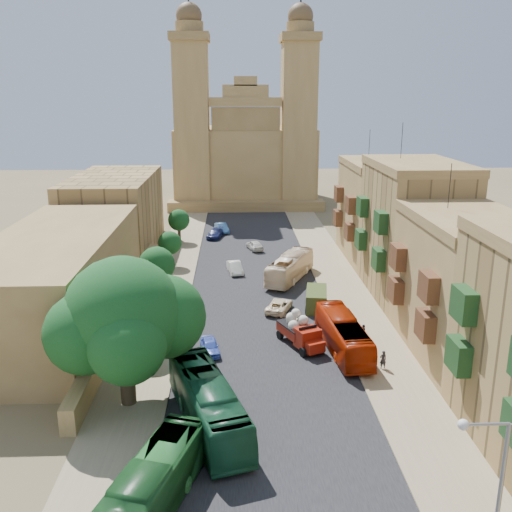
{
  "coord_description": "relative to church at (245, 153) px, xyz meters",
  "views": [
    {
      "loc": [
        -2.25,
        -30.78,
        20.1
      ],
      "look_at": [
        0.0,
        26.0,
        4.0
      ],
      "focal_mm": 40.0,
      "sensor_mm": 36.0,
      "label": 1
    }
  ],
  "objects": [
    {
      "name": "car_white_b",
      "position": [
        0.5,
        -35.48,
        -8.86
      ],
      "size": [
        2.55,
        4.12,
        1.31
      ],
      "primitive_type": "imported",
      "rotation": [
        0.0,
        0.0,
        3.42
      ],
      "color": "silver",
      "rests_on": "ground"
    },
    {
      "name": "west_wall",
      "position": [
        -12.5,
        -58.61,
        -8.62
      ],
      "size": [
        1.0,
        40.0,
        1.8
      ],
      "primitive_type": "cube",
      "color": "olive",
      "rests_on": "ground"
    },
    {
      "name": "olive_pickup",
      "position": [
        5.7,
        -57.42,
        -8.61
      ],
      "size": [
        2.62,
        4.74,
        1.86
      ],
      "color": "#3D4E1D",
      "rests_on": "ground"
    },
    {
      "name": "street_tree_b",
      "position": [
        -10.0,
        -54.61,
        -5.76
      ],
      "size": [
        3.64,
        3.64,
        5.6
      ],
      "color": "#3A2C1D",
      "rests_on": "ground"
    },
    {
      "name": "west_building_mid",
      "position": [
        -18.0,
        -34.61,
        -4.52
      ],
      "size": [
        10.0,
        22.0,
        10.0
      ],
      "primitive_type": "cube",
      "color": "#A27F49",
      "rests_on": "ground"
    },
    {
      "name": "street_tree_c",
      "position": [
        -10.0,
        -42.61,
        -6.62
      ],
      "size": [
        2.82,
        2.82,
        4.34
      ],
      "color": "#3A2C1D",
      "rests_on": "ground"
    },
    {
      "name": "bus_green_north",
      "position": [
        -4.0,
        -77.61,
        -7.93
      ],
      "size": [
        5.94,
        11.67,
        3.17
      ],
      "primitive_type": "imported",
      "rotation": [
        0.0,
        0.0,
        0.3
      ],
      "color": "#1B5635",
      "rests_on": "ground"
    },
    {
      "name": "road_surface",
      "position": [
        0.0,
        -48.61,
        -9.51
      ],
      "size": [
        14.0,
        140.0,
        0.01
      ],
      "primitive_type": "cube",
      "color": "black",
      "rests_on": "ground"
    },
    {
      "name": "street_tree_a",
      "position": [
        -10.0,
        -66.61,
        -5.94
      ],
      "size": [
        3.47,
        3.47,
        5.33
      ],
      "color": "#3A2C1D",
      "rests_on": "ground"
    },
    {
      "name": "townhouse_d",
      "position": [
        15.95,
        -39.61,
        -3.36
      ],
      "size": [
        9.0,
        14.0,
        15.9
      ],
      "color": "olive",
      "rests_on": "ground"
    },
    {
      "name": "car_white_a",
      "position": [
        -2.2,
        -45.62,
        -8.86
      ],
      "size": [
        2.04,
        4.13,
        1.3
      ],
      "primitive_type": "imported",
      "rotation": [
        0.0,
        0.0,
        0.17
      ],
      "color": "white",
      "rests_on": "ground"
    },
    {
      "name": "sidewalk_west",
      "position": [
        -9.5,
        -48.61,
        -9.51
      ],
      "size": [
        5.0,
        140.0,
        0.01
      ],
      "primitive_type": "cube",
      "color": "#8E7D5D",
      "rests_on": "ground"
    },
    {
      "name": "red_truck",
      "position": [
        3.14,
        -66.03,
        -8.2
      ],
      "size": [
        3.76,
        5.4,
        3.0
      ],
      "color": "maroon",
      "rests_on": "ground"
    },
    {
      "name": "car_dkblue",
      "position": [
        -5.0,
        -28.62,
        -8.88
      ],
      "size": [
        2.72,
        4.68,
        1.28
      ],
      "primitive_type": "imported",
      "rotation": [
        0.0,
        0.0,
        -0.22
      ],
      "color": "#141C4C",
      "rests_on": "ground"
    },
    {
      "name": "car_cream",
      "position": [
        2.01,
        -58.13,
        -8.93
      ],
      "size": [
        3.2,
        4.6,
        1.17
      ],
      "primitive_type": "imported",
      "rotation": [
        0.0,
        0.0,
        2.81
      ],
      "color": "#FFE6BE",
      "rests_on": "ground"
    },
    {
      "name": "streetlamp",
      "position": [
        7.72,
        -90.61,
        -4.31
      ],
      "size": [
        2.11,
        0.44,
        8.22
      ],
      "color": "gray",
      "rests_on": "ground"
    },
    {
      "name": "bus_red_east",
      "position": [
        6.5,
        -67.11,
        -8.1
      ],
      "size": [
        3.2,
        10.32,
        2.83
      ],
      "primitive_type": "imported",
      "rotation": [
        0.0,
        0.0,
        3.22
      ],
      "color": "#B22505",
      "rests_on": "ground"
    },
    {
      "name": "kerb_west",
      "position": [
        -7.0,
        -48.61,
        -9.46
      ],
      "size": [
        0.25,
        140.0,
        0.12
      ],
      "primitive_type": "cube",
      "color": "#8E7D5D",
      "rests_on": "ground"
    },
    {
      "name": "ground",
      "position": [
        0.0,
        -78.61,
        -9.52
      ],
      "size": [
        260.0,
        260.0,
        0.0
      ],
      "primitive_type": "plane",
      "color": "brown"
    },
    {
      "name": "car_blue_b",
      "position": [
        -4.1,
        -25.04,
        -8.83
      ],
      "size": [
        2.41,
        4.37,
        1.36
      ],
      "primitive_type": "imported",
      "rotation": [
        0.0,
        0.0,
        0.25
      ],
      "color": "teal",
      "rests_on": "ground"
    },
    {
      "name": "bus_green_south",
      "position": [
        -6.5,
        -85.41,
        -8.08
      ],
      "size": [
        5.48,
        10.55,
        2.87
      ],
      "primitive_type": "imported",
      "rotation": [
        0.0,
        0.0,
        -0.31
      ],
      "color": "#1E5A26",
      "rests_on": "ground"
    },
    {
      "name": "pedestrian_a",
      "position": [
        8.96,
        -70.35,
        -8.78
      ],
      "size": [
        0.58,
        0.42,
        1.47
      ],
      "primitive_type": "imported",
      "rotation": [
        0.0,
        0.0,
        3.28
      ],
      "color": "#28262B",
      "rests_on": "ground"
    },
    {
      "name": "sidewalk_east",
      "position": [
        9.5,
        -48.61,
        -9.51
      ],
      "size": [
        5.0,
        140.0,
        0.01
      ],
      "primitive_type": "cube",
      "color": "#8E7D5D",
      "rests_on": "ground"
    },
    {
      "name": "pedestrian_c",
      "position": [
        8.57,
        -65.36,
        -8.76
      ],
      "size": [
        0.64,
        0.96,
        1.52
      ],
      "primitive_type": "imported",
      "rotation": [
        0.0,
        0.0,
        4.38
      ],
      "color": "#34323A",
      "rests_on": "ground"
    },
    {
      "name": "church",
      "position": [
        0.0,
        0.0,
        0.0
      ],
      "size": [
        28.0,
        22.5,
        36.3
      ],
      "color": "olive",
      "rests_on": "ground"
    },
    {
      "name": "bus_cream_east",
      "position": [
        4.0,
        -48.38,
        -8.09
      ],
      "size": [
        6.44,
        10.31,
        2.85
      ],
      "primitive_type": "imported",
      "rotation": [
        0.0,
        0.0,
        2.71
      ],
      "color": "#FADFB9",
      "rests_on": "ground"
    },
    {
      "name": "kerb_east",
      "position": [
        7.0,
        -48.61,
        -9.46
      ],
      "size": [
        0.25,
        140.0,
        0.12
      ],
      "primitive_type": "cube",
      "color": "#8E7D5D",
      "rests_on": "ground"
    },
    {
      "name": "townhouse_c",
      "position": [
        15.95,
        -53.61,
        -2.61
      ],
      "size": [
        9.0,
        14.0,
        17.4
      ],
      "color": "#A27F49",
      "rests_on": "ground"
    },
    {
      "name": "car_blue_a",
      "position": [
        -4.29,
        -67.09,
        -8.94
      ],
      "size": [
        1.93,
        3.58,
        1.16
      ],
      "primitive_type": "imported",
      "rotation": [
        0.0,
        0.0,
        0.17
      ],
      "color": "#4766D1",
      "rests_on": "ground"
    },
    {
      "name": "ficus_tree",
      "position": [
        -9.41,
        -74.61,
        -3.47
      ],
      "size": [
        10.23,
        9.41,
        10.23
      ],
      "color": "#3A2C1D",
      "rests_on": "ground"
    },
    {
      "name": "street_tree_d",
      "position": [
        -10.0,
        -30.61,
        -6.4
      ],
      "size": [
        3.03,
        3.03,
        4.67
      ],
      "color": "#3A2C1D",
      "rests_on": "ground"
    },
    {
      "name": "west_building_low",
      "position": [
        -18.0,
        -60.61,
        -5.32
      ],
      "size": [
        10.0,
        28.0,
        8.4
      ],
      "primitive_type": "cube",
      "color": "olive",
      "rests_on": "ground"
    },
    {
      "name": "townhouse_b",
      "position": [
        15.95,
        -67.61,
        -3.86
      ],
      "size": [
        9.0,
        14.0,
        14.9
      ],
      "color": "olive",
      "rests_on": "ground"
    }
  ]
}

